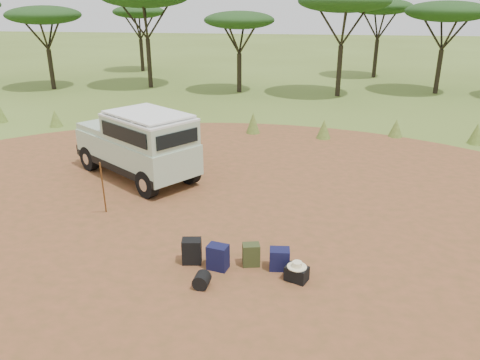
# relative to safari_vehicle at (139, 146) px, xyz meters

# --- Properties ---
(ground) EXTENTS (140.00, 140.00, 0.00)m
(ground) POSITION_rel_safari_vehicle_xyz_m (2.96, -2.92, -1.08)
(ground) COLOR #536624
(ground) RESTS_ON ground
(dirt_clearing) EXTENTS (23.00, 23.00, 0.01)m
(dirt_clearing) POSITION_rel_safari_vehicle_xyz_m (2.96, -2.92, -1.08)
(dirt_clearing) COLOR brown
(dirt_clearing) RESTS_ON ground
(grass_fringe) EXTENTS (36.60, 1.60, 0.90)m
(grass_fringe) POSITION_rel_safari_vehicle_xyz_m (3.07, 5.75, -0.68)
(grass_fringe) COLOR #536624
(grass_fringe) RESTS_ON ground
(acacia_treeline) EXTENTS (46.70, 13.20, 6.26)m
(acacia_treeline) POSITION_rel_safari_vehicle_xyz_m (3.71, 16.89, 3.79)
(acacia_treeline) COLOR black
(acacia_treeline) RESTS_ON ground
(safari_vehicle) EXTENTS (4.74, 4.15, 2.24)m
(safari_vehicle) POSITION_rel_safari_vehicle_xyz_m (0.00, 0.00, 0.00)
(safari_vehicle) COLOR #A9C1A4
(safari_vehicle) RESTS_ON ground
(walking_staff) EXTENTS (0.22, 0.46, 1.58)m
(walking_staff) POSITION_rel_safari_vehicle_xyz_m (0.05, -2.89, -0.29)
(walking_staff) COLOR brown
(walking_staff) RESTS_ON ground
(backpack_black) EXTENTS (0.46, 0.37, 0.57)m
(backpack_black) POSITION_rel_safari_vehicle_xyz_m (2.91, -4.90, -0.80)
(backpack_black) COLOR black
(backpack_black) RESTS_ON ground
(backpack_navy) EXTENTS (0.48, 0.39, 0.56)m
(backpack_navy) POSITION_rel_safari_vehicle_xyz_m (3.52, -5.07, -0.80)
(backpack_navy) COLOR #12143B
(backpack_navy) RESTS_ON ground
(backpack_olive) EXTENTS (0.42, 0.34, 0.51)m
(backpack_olive) POSITION_rel_safari_vehicle_xyz_m (4.21, -4.82, -0.83)
(backpack_olive) COLOR #333F1D
(backpack_olive) RESTS_ON ground
(duffel_navy) EXTENTS (0.45, 0.35, 0.48)m
(duffel_navy) POSITION_rel_safari_vehicle_xyz_m (4.83, -4.88, -0.84)
(duffel_navy) COLOR #12143B
(duffel_navy) RESTS_ON ground
(hard_case) EXTENTS (0.53, 0.47, 0.32)m
(hard_case) POSITION_rel_safari_vehicle_xyz_m (5.21, -5.27, -0.92)
(hard_case) COLOR black
(hard_case) RESTS_ON ground
(stuff_sack) EXTENTS (0.35, 0.35, 0.32)m
(stuff_sack) POSITION_rel_safari_vehicle_xyz_m (3.34, -5.80, -0.92)
(stuff_sack) COLOR black
(stuff_sack) RESTS_ON ground
(safari_hat) EXTENTS (0.40, 0.40, 0.12)m
(safari_hat) POSITION_rel_safari_vehicle_xyz_m (5.21, -5.27, -0.72)
(safari_hat) COLOR beige
(safari_hat) RESTS_ON hard_case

